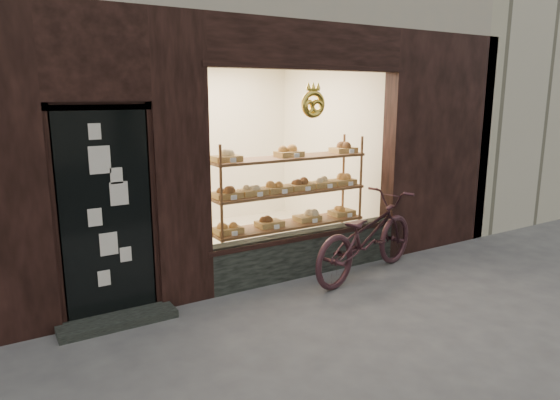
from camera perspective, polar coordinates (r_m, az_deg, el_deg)
ground at (r=4.79m, az=13.43°, el=-16.66°), size 90.00×90.00×0.00m
neighbor_right at (r=15.35m, az=26.14°, el=19.25°), size 12.00×7.00×9.00m
display_shelf at (r=6.64m, az=1.02°, el=-0.29°), size 2.20×0.45×1.70m
bicycle at (r=6.39m, az=9.83°, el=-4.04°), size 2.09×1.17×1.04m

